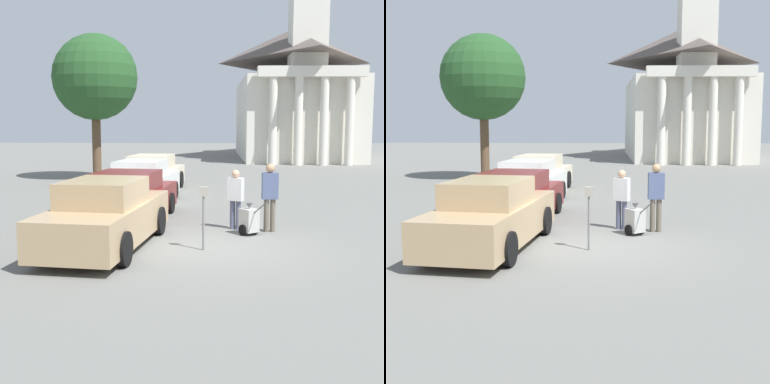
% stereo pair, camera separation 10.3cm
% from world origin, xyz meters
% --- Properties ---
extents(ground_plane, '(120.00, 120.00, 0.00)m').
position_xyz_m(ground_plane, '(0.00, 0.00, 0.00)').
color(ground_plane, slate).
extents(parked_car_tan, '(2.51, 5.31, 1.62)m').
position_xyz_m(parked_car_tan, '(-2.41, -0.15, 0.75)').
color(parked_car_tan, tan).
rests_on(parked_car_tan, ground_plane).
extents(parked_car_maroon, '(2.57, 5.06, 1.48)m').
position_xyz_m(parked_car_maroon, '(-2.41, 3.22, 0.68)').
color(parked_car_maroon, maroon).
rests_on(parked_car_maroon, ground_plane).
extents(parked_car_white, '(2.40, 5.07, 1.57)m').
position_xyz_m(parked_car_white, '(-2.41, 6.48, 0.72)').
color(parked_car_white, silver).
rests_on(parked_car_white, ground_plane).
extents(parked_car_cream, '(2.46, 5.25, 1.55)m').
position_xyz_m(parked_car_cream, '(-2.41, 9.84, 0.71)').
color(parked_car_cream, beige).
rests_on(parked_car_cream, ground_plane).
extents(parking_meter, '(0.18, 0.09, 1.47)m').
position_xyz_m(parking_meter, '(-0.14, -0.33, 1.02)').
color(parking_meter, slate).
rests_on(parking_meter, ground_plane).
extents(person_worker, '(0.47, 0.38, 1.63)m').
position_xyz_m(person_worker, '(0.70, 2.10, 0.92)').
color(person_worker, '#515670').
rests_on(person_worker, ground_plane).
extents(person_supervisor, '(0.43, 0.24, 1.83)m').
position_xyz_m(person_supervisor, '(1.60, 1.80, 1.05)').
color(person_supervisor, '#665B4C').
rests_on(person_supervisor, ground_plane).
extents(equipment_cart, '(0.70, 0.93, 1.00)m').
position_xyz_m(equipment_cart, '(1.03, 1.38, 0.39)').
color(equipment_cart, '#B2B2AD').
rests_on(equipment_cart, ground_plane).
extents(church, '(8.62, 15.87, 22.53)m').
position_xyz_m(church, '(6.69, 31.08, 5.69)').
color(church, silver).
rests_on(church, ground_plane).
extents(shade_tree, '(4.23, 4.23, 7.22)m').
position_xyz_m(shade_tree, '(-5.71, 14.43, 5.07)').
color(shade_tree, brown).
rests_on(shade_tree, ground_plane).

